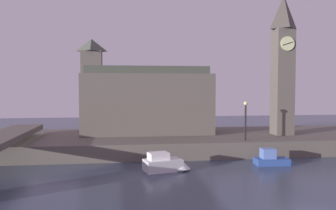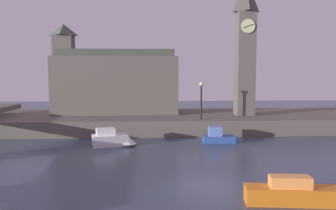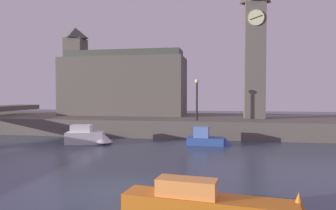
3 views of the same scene
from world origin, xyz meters
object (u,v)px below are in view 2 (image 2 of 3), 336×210
parliament_hall (112,82)px  boat_ferry_white (113,139)px  clock_tower (245,45)px  boat_patrol_orange (312,194)px  boat_tour_blue (222,137)px  streetlamp (201,96)px

parliament_hall → boat_ferry_white: size_ratio=3.53×
parliament_hall → boat_ferry_white: 11.52m
clock_tower → boat_patrol_orange: bearing=-97.8°
boat_tour_blue → streetlamp: bearing=109.8°
boat_patrol_orange → clock_tower: bearing=82.2°
boat_ferry_white → clock_tower: bearing=31.6°
streetlamp → clock_tower: bearing=33.9°
boat_patrol_orange → boat_ferry_white: (-10.02, 13.07, 0.09)m
streetlamp → boat_tour_blue: 5.02m
streetlamp → boat_tour_blue: size_ratio=1.05×
parliament_hall → boat_patrol_orange: size_ratio=2.43×
clock_tower → boat_patrol_orange: clock_tower is taller
clock_tower → parliament_hall: (-14.10, 2.62, -3.84)m
streetlamp → boat_patrol_orange: bearing=-82.8°
parliament_hall → streetlamp: bearing=-33.9°
clock_tower → streetlamp: (-5.09, -3.43, -5.07)m
boat_tour_blue → clock_tower: bearing=61.3°
clock_tower → boat_tour_blue: (-3.82, -6.97, -8.39)m
boat_tour_blue → boat_patrol_orange: 14.07m
boat_tour_blue → boat_ferry_white: (-9.09, -0.97, 0.12)m
streetlamp → boat_patrol_orange: streetlamp is taller
boat_tour_blue → boat_patrol_orange: bearing=-86.2°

